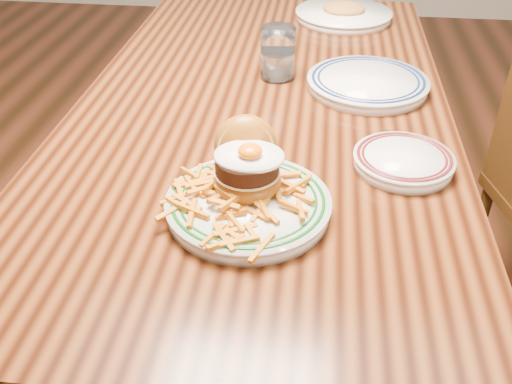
# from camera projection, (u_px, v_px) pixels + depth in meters

# --- Properties ---
(floor) EXTENTS (6.00, 6.00, 0.00)m
(floor) POSITION_uv_depth(u_px,v_px,m) (261.00, 322.00, 1.75)
(floor) COLOR black
(floor) RESTS_ON ground
(table) EXTENTS (0.85, 1.60, 0.75)m
(table) POSITION_uv_depth(u_px,v_px,m) (262.00, 134.00, 1.37)
(table) COLOR black
(table) RESTS_ON floor
(main_plate) EXTENTS (0.28, 0.30, 0.14)m
(main_plate) POSITION_uv_depth(u_px,v_px,m) (248.00, 189.00, 0.96)
(main_plate) COLOR silver
(main_plate) RESTS_ON table
(side_plate) EXTENTS (0.19, 0.20, 0.03)m
(side_plate) POSITION_uv_depth(u_px,v_px,m) (404.00, 160.00, 1.08)
(side_plate) COLOR silver
(side_plate) RESTS_ON table
(rear_plate) EXTENTS (0.29, 0.29, 0.03)m
(rear_plate) POSITION_uv_depth(u_px,v_px,m) (368.00, 83.00, 1.36)
(rear_plate) COLOR silver
(rear_plate) RESTS_ON table
(water_glass) EXTENTS (0.08, 0.08, 0.13)m
(water_glass) POSITION_uv_depth(u_px,v_px,m) (278.00, 56.00, 1.39)
(water_glass) COLOR white
(water_glass) RESTS_ON table
(far_plate) EXTENTS (0.30, 0.30, 0.05)m
(far_plate) POSITION_uv_depth(u_px,v_px,m) (344.00, 14.00, 1.77)
(far_plate) COLOR silver
(far_plate) RESTS_ON table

